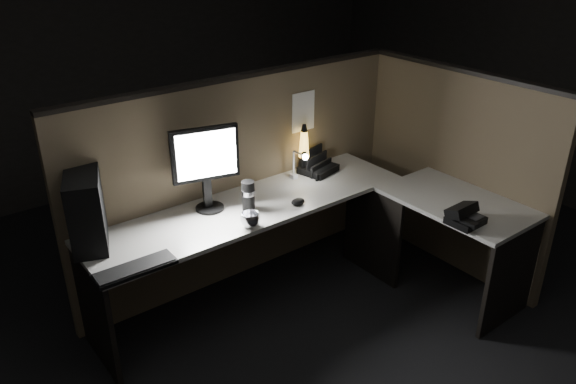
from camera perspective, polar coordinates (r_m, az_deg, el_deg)
floor at (r=3.86m, az=3.72°, el=-13.68°), size 6.00×6.00×0.00m
room_shell at (r=3.09m, az=4.59°, el=10.19°), size 6.00×6.00×6.00m
partition_back at (r=4.09m, az=-4.56°, el=1.18°), size 2.66×0.06×1.50m
partition_right at (r=4.39m, az=16.34°, el=1.98°), size 0.06×1.66×1.50m
desk at (r=3.78m, az=3.51°, el=-3.85°), size 2.60×1.60×0.73m
pc_tower at (r=3.44m, az=-19.80°, el=-1.66°), size 0.33×0.46×0.44m
monitor at (r=3.62m, az=-8.36°, el=3.16°), size 0.43×0.19×0.56m
keyboard at (r=3.19m, az=-15.29°, el=-7.55°), size 0.45×0.16×0.02m
mouse at (r=3.77m, az=1.01°, el=-0.99°), size 0.11×0.08×0.04m
clip_lamp at (r=4.06m, az=1.16°, el=2.89°), size 0.05×0.18×0.23m
organizer at (r=4.26m, az=2.99°, el=2.63°), size 0.30×0.28×0.19m
lava_lamp at (r=4.23m, az=1.63°, el=4.09°), size 0.10×0.10×0.37m
travel_mug at (r=3.68m, az=-4.05°, el=-0.36°), size 0.09×0.09×0.20m
steel_mug at (r=3.49m, az=-3.86°, el=-2.85°), size 0.14×0.14×0.10m
figurine at (r=4.29m, az=2.68°, el=2.85°), size 0.05×0.05×0.05m
pinned_paper at (r=4.20m, az=1.57°, el=8.16°), size 0.21×0.00×0.30m
desk_phone at (r=3.70m, az=17.44°, el=-2.35°), size 0.21×0.23×0.13m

